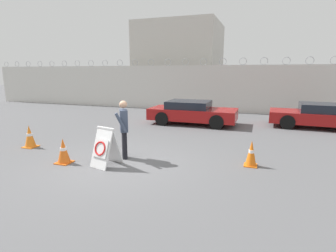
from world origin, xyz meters
The scene contains 10 objects.
ground_plane centered at (0.00, 0.00, 0.00)m, with size 90.00×90.00×0.00m, color #5B5B5E.
perimeter_wall centered at (0.00, 11.15, 1.53)m, with size 36.00×0.30×3.50m.
building_block centered at (-3.15, 16.12, 3.32)m, with size 6.70×5.88×6.65m.
barricade_sign centered at (-0.35, -0.32, 0.55)m, with size 0.76×0.87×1.12m.
security_guard centered at (-0.16, 0.45, 1.00)m, with size 0.45×0.69×1.79m.
traffic_cone_near centered at (-1.63, -0.54, 0.37)m, with size 0.43×0.43×0.74m.
traffic_cone_mid centered at (-3.90, 0.40, 0.39)m, with size 0.43×0.43×0.79m.
traffic_cone_far centered at (3.56, 1.02, 0.37)m, with size 0.36×0.36×0.75m.
parked_car_rear_sedan centered at (0.46, 6.44, 0.61)m, with size 4.36×2.00×1.17m.
parked_car_far_side centered at (6.38, 7.46, 0.60)m, with size 4.36×2.08×1.17m.
Camera 1 is at (3.69, -6.44, 2.64)m, focal length 28.00 mm.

